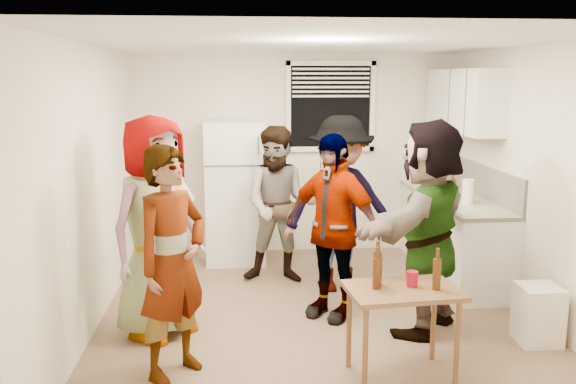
{
  "coord_description": "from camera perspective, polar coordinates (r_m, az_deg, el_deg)",
  "views": [
    {
      "loc": [
        -0.72,
        -5.37,
        2.2
      ],
      "look_at": [
        -0.25,
        0.22,
        1.15
      ],
      "focal_mm": 38.0,
      "sensor_mm": 36.0,
      "label": 1
    }
  ],
  "objects": [
    {
      "name": "room",
      "position": [
        5.85,
        2.68,
        -11.5
      ],
      "size": [
        4.0,
        4.5,
        2.5
      ],
      "primitive_type": null,
      "color": "white",
      "rests_on": "ground"
    },
    {
      "name": "window",
      "position": [
        7.68,
        4.0,
        7.98
      ],
      "size": [
        1.12,
        0.1,
        1.06
      ],
      "primitive_type": null,
      "color": "white",
      "rests_on": "room"
    },
    {
      "name": "refrigerator",
      "position": [
        7.37,
        -4.96,
        0.02
      ],
      "size": [
        0.7,
        0.7,
        1.7
      ],
      "primitive_type": "cube",
      "color": "white",
      "rests_on": "ground"
    },
    {
      "name": "counter_lower",
      "position": [
        7.18,
        15.1,
        -4.04
      ],
      "size": [
        0.6,
        2.2,
        0.86
      ],
      "primitive_type": "cube",
      "color": "white",
      "rests_on": "ground"
    },
    {
      "name": "countertop",
      "position": [
        7.08,
        15.28,
        -0.51
      ],
      "size": [
        0.64,
        2.22,
        0.04
      ],
      "primitive_type": "cube",
      "color": "#C0B699",
      "rests_on": "counter_lower"
    },
    {
      "name": "backsplash",
      "position": [
        7.15,
        17.5,
        1.1
      ],
      "size": [
        0.03,
        2.2,
        0.36
      ],
      "primitive_type": "cube",
      "color": "#ACA99D",
      "rests_on": "countertop"
    },
    {
      "name": "upper_cabinets",
      "position": [
        7.19,
        16.13,
        8.21
      ],
      "size": [
        0.34,
        1.6,
        0.7
      ],
      "primitive_type": "cube",
      "color": "white",
      "rests_on": "room"
    },
    {
      "name": "kettle",
      "position": [
        7.33,
        14.14,
        0.07
      ],
      "size": [
        0.25,
        0.21,
        0.2
      ],
      "primitive_type": null,
      "rotation": [
        0.0,
        0.0,
        -0.04
      ],
      "color": "silver",
      "rests_on": "countertop"
    },
    {
      "name": "paper_towel",
      "position": [
        6.66,
        16.42,
        -1.08
      ],
      "size": [
        0.12,
        0.12,
        0.26
      ],
      "primitive_type": "cylinder",
      "color": "white",
      "rests_on": "countertop"
    },
    {
      "name": "wine_bottle",
      "position": [
        7.8,
        13.73,
        0.71
      ],
      "size": [
        0.08,
        0.08,
        0.33
      ],
      "primitive_type": "cylinder",
      "color": "black",
      "rests_on": "countertop"
    },
    {
      "name": "beer_bottle_counter",
      "position": [
        6.85,
        15.09,
        -0.7
      ],
      "size": [
        0.06,
        0.06,
        0.23
      ],
      "primitive_type": "cylinder",
      "color": "#47230C",
      "rests_on": "countertop"
    },
    {
      "name": "blue_cup",
      "position": [
        6.34,
        15.24,
        -1.6
      ],
      "size": [
        0.08,
        0.08,
        0.11
      ],
      "primitive_type": "cylinder",
      "color": "blue",
      "rests_on": "countertop"
    },
    {
      "name": "picture_frame",
      "position": [
        7.43,
        16.09,
        0.64
      ],
      "size": [
        0.02,
        0.16,
        0.13
      ],
      "primitive_type": "cube",
      "color": "gold",
      "rests_on": "countertop"
    },
    {
      "name": "trash_bin",
      "position": [
        5.62,
        22.35,
        -10.52
      ],
      "size": [
        0.34,
        0.34,
        0.49
      ],
      "primitive_type": "cube",
      "rotation": [
        0.0,
        0.0,
        -0.02
      ],
      "color": "white",
      "rests_on": "ground"
    },
    {
      "name": "serving_table",
      "position": [
        4.86,
        10.43,
        -16.51
      ],
      "size": [
        0.86,
        0.62,
        0.69
      ],
      "primitive_type": null,
      "rotation": [
        0.0,
        0.0,
        0.09
      ],
      "color": "brown",
      "rests_on": "ground"
    },
    {
      "name": "beer_bottle_table",
      "position": [
        4.64,
        8.32,
        -8.54
      ],
      "size": [
        0.06,
        0.06,
        0.25
      ],
      "primitive_type": "cylinder",
      "color": "#47230C",
      "rests_on": "serving_table"
    },
    {
      "name": "red_cup",
      "position": [
        4.65,
        11.52,
        -8.62
      ],
      "size": [
        0.09,
        0.09,
        0.11
      ],
      "primitive_type": "cylinder",
      "color": "#A20B23",
      "rests_on": "serving_table"
    },
    {
      "name": "guest_grey",
      "position": [
        5.6,
        -11.87,
        -12.76
      ],
      "size": [
        2.04,
        1.96,
        0.61
      ],
      "primitive_type": "imported",
      "rotation": [
        0.0,
        0.0,
        0.85
      ],
      "color": "gray",
      "rests_on": "ground"
    },
    {
      "name": "guest_stripe",
      "position": [
        4.9,
        -10.41,
        -16.28
      ],
      "size": [
        1.72,
        1.63,
        0.42
      ],
      "primitive_type": "imported",
      "rotation": [
        0.0,
        0.0,
        0.85
      ],
      "color": "#141933",
      "rests_on": "ground"
    },
    {
      "name": "guest_back_left",
      "position": [
        6.8,
        -0.72,
        -8.28
      ],
      "size": [
        1.1,
        1.82,
        0.64
      ],
      "primitive_type": "imported",
      "rotation": [
        0.0,
        0.0,
        -0.17
      ],
      "color": "brown",
      "rests_on": "ground"
    },
    {
      "name": "guest_back_right",
      "position": [
        6.56,
        4.82,
        -9.02
      ],
      "size": [
        1.28,
        1.9,
        0.68
      ],
      "primitive_type": "imported",
      "rotation": [
        0.0,
        0.0,
        0.06
      ],
      "color": "#3D3C40",
      "rests_on": "ground"
    },
    {
      "name": "guest_black",
      "position": [
        5.87,
        3.97,
        -11.44
      ],
      "size": [
        1.9,
        1.95,
        0.42
      ],
      "primitive_type": "imported",
      "rotation": [
        0.0,
        0.0,
        -0.73
      ],
      "color": "black",
      "rests_on": "ground"
    },
    {
      "name": "guest_orange",
      "position": [
        5.7,
        12.62,
        -12.38
      ],
      "size": [
        2.55,
        2.54,
        0.55
      ],
      "primitive_type": "imported",
      "rotation": [
        0.0,
        0.0,
        4.0
      ],
      "color": "#BC6D43",
      "rests_on": "ground"
    }
  ]
}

